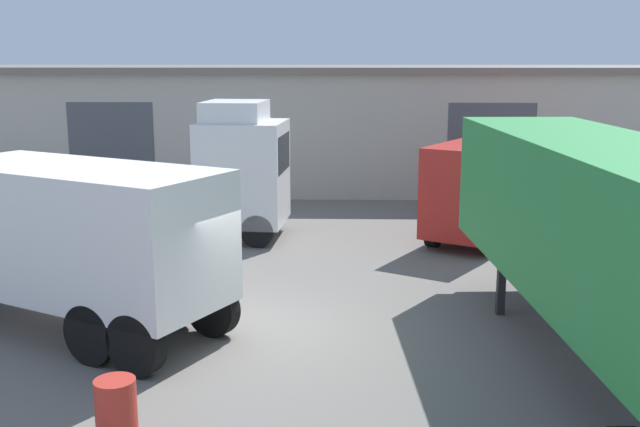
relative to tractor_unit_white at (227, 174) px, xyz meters
name	(u,v)px	position (x,y,z in m)	size (l,w,h in m)	color
ground_plane	(259,337)	(1.79, -8.07, -1.87)	(60.00, 60.00, 0.00)	slate
warehouse_building	(306,124)	(1.79, 10.39, 0.56)	(32.32, 9.45, 4.85)	#B7B2A3
tractor_unit_white	(227,174)	(0.00, 0.00, 0.00)	(6.53, 2.96, 4.00)	silver
container_trailer_green	(611,232)	(7.62, -9.80, 0.63)	(3.09, 10.87, 3.90)	#28843D
box_truck_blue	(47,233)	(-2.41, -7.46, 0.00)	(8.02, 5.71, 3.24)	#2347A3
delivery_van_red	(492,184)	(7.78, 0.48, -0.33)	(4.69, 6.07, 2.85)	red
oil_drum	(116,409)	(0.22, -11.97, -1.43)	(0.58, 0.58, 0.88)	#B22D23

